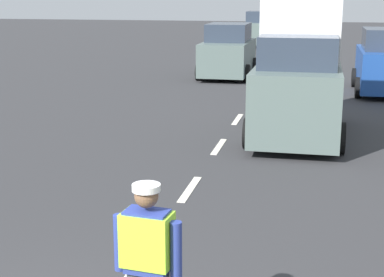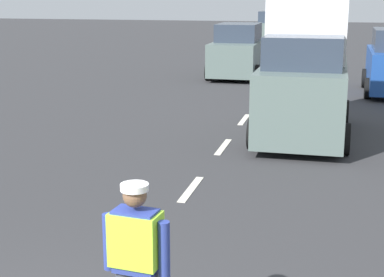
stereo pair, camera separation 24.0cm
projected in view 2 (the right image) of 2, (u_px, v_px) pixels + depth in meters
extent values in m
plane|color=#333335|center=(278.00, 75.00, 24.74)|extent=(96.00, 96.00, 0.00)
cube|color=silver|center=(135.00, 263.00, 7.48)|extent=(0.14, 1.40, 0.01)
cube|color=silver|center=(191.00, 189.00, 10.31)|extent=(0.14, 1.40, 0.01)
cube|color=silver|center=(223.00, 147.00, 13.14)|extent=(0.14, 1.40, 0.01)
cube|color=silver|center=(244.00, 120.00, 15.97)|extent=(0.14, 1.40, 0.01)
cube|color=silver|center=(259.00, 101.00, 18.80)|extent=(0.14, 1.40, 0.01)
cube|color=silver|center=(269.00, 86.00, 21.63)|extent=(0.14, 1.40, 0.01)
cube|color=silver|center=(278.00, 76.00, 24.46)|extent=(0.14, 1.40, 0.01)
cube|color=silver|center=(284.00, 67.00, 27.29)|extent=(0.14, 1.40, 0.01)
cube|color=silver|center=(289.00, 60.00, 30.11)|extent=(0.14, 1.40, 0.01)
cube|color=silver|center=(294.00, 54.00, 32.94)|extent=(0.14, 1.40, 0.01)
cube|color=silver|center=(297.00, 50.00, 35.77)|extent=(0.14, 1.40, 0.01)
cube|color=silver|center=(301.00, 45.00, 38.60)|extent=(0.14, 1.40, 0.01)
cube|color=silver|center=(303.00, 42.00, 41.43)|extent=(0.14, 1.40, 0.01)
cube|color=silver|center=(306.00, 39.00, 44.26)|extent=(0.14, 1.40, 0.01)
cube|color=silver|center=(308.00, 36.00, 47.09)|extent=(0.14, 1.40, 0.01)
cube|color=silver|center=(310.00, 34.00, 49.92)|extent=(0.14, 1.40, 0.01)
cube|color=navy|center=(136.00, 241.00, 5.42)|extent=(0.42, 0.28, 0.60)
cube|color=#A5EA33|center=(136.00, 239.00, 5.42)|extent=(0.49, 0.33, 0.51)
cylinder|color=navy|center=(109.00, 242.00, 5.53)|extent=(0.11, 0.11, 0.55)
cylinder|color=navy|center=(164.00, 250.00, 5.34)|extent=(0.11, 0.11, 0.55)
sphere|color=brown|center=(135.00, 196.00, 5.32)|extent=(0.22, 0.22, 0.22)
cylinder|color=silver|center=(134.00, 187.00, 5.30)|extent=(0.26, 0.26, 0.06)
cube|color=slate|center=(303.00, 97.00, 13.87)|extent=(1.90, 4.60, 1.56)
cube|color=#2D3847|center=(304.00, 52.00, 12.84)|extent=(1.67, 1.61, 0.70)
cube|color=silver|center=(309.00, 23.00, 14.23)|extent=(1.80, 2.53, 1.80)
cylinder|color=black|center=(268.00, 110.00, 15.59)|extent=(0.22, 0.68, 0.68)
cylinder|color=black|center=(344.00, 113.00, 15.14)|extent=(0.22, 0.68, 0.68)
cylinder|color=black|center=(253.00, 134.00, 12.90)|extent=(0.22, 0.68, 0.68)
cylinder|color=black|center=(345.00, 139.00, 12.45)|extent=(0.22, 0.68, 0.68)
cylinder|color=black|center=(365.00, 78.00, 21.36)|extent=(0.22, 0.68, 0.68)
cylinder|color=black|center=(368.00, 88.00, 19.08)|extent=(0.22, 0.68, 0.68)
cube|color=slate|center=(238.00, 57.00, 23.89)|extent=(1.82, 4.03, 1.27)
cube|color=#2D3847|center=(239.00, 32.00, 23.75)|extent=(1.60, 2.22, 0.70)
cylinder|color=black|center=(256.00, 73.00, 22.61)|extent=(0.22, 0.68, 0.68)
cylinder|color=black|center=(209.00, 72.00, 23.04)|extent=(0.22, 0.68, 0.68)
cylinder|color=black|center=(264.00, 66.00, 24.97)|extent=(0.22, 0.68, 0.68)
cylinder|color=black|center=(221.00, 65.00, 25.40)|extent=(0.22, 0.68, 0.68)
cube|color=slate|center=(270.00, 33.00, 37.93)|extent=(1.61, 3.85, 1.33)
cube|color=#2D3847|center=(271.00, 17.00, 37.78)|extent=(1.42, 2.12, 0.70)
cylinder|color=black|center=(281.00, 42.00, 36.74)|extent=(0.22, 0.68, 0.68)
cylinder|color=black|center=(255.00, 42.00, 37.12)|extent=(0.22, 0.68, 0.68)
cylinder|color=black|center=(285.00, 40.00, 38.99)|extent=(0.22, 0.68, 0.68)
cylinder|color=black|center=(260.00, 39.00, 39.37)|extent=(0.22, 0.68, 0.68)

